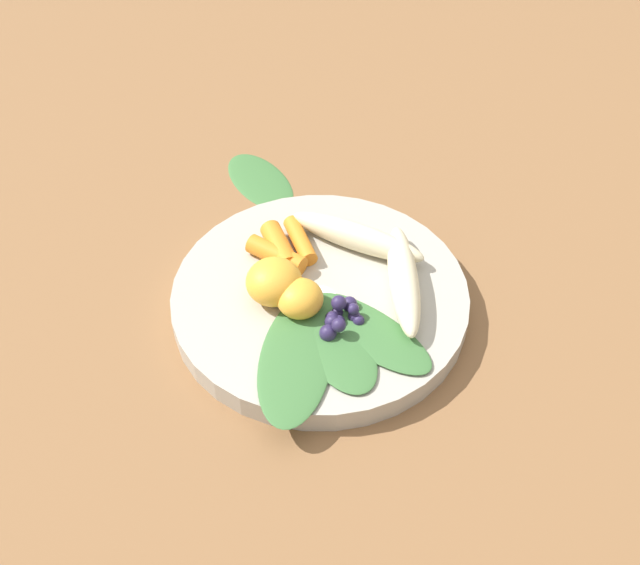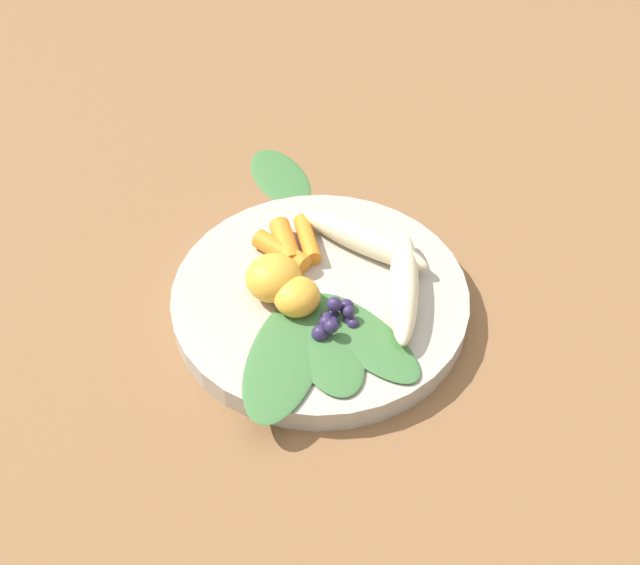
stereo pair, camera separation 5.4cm
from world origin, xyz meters
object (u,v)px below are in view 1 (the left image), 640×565
object	(u,v)px
banana_peeled_left	(357,237)
orange_segment_near	(300,298)
banana_peeled_right	(403,279)
bowl	(320,299)
kale_leaf_stray	(260,179)

from	to	relation	value
banana_peeled_left	orange_segment_near	xyz separation A→B (m)	(-0.09, -0.03, 0.00)
banana_peeled_right	orange_segment_near	bearing A→B (deg)	104.01
bowl	banana_peeled_right	world-z (taller)	banana_peeled_right
bowl	banana_peeled_right	xyz separation A→B (m)	(0.06, -0.05, 0.02)
banana_peeled_left	banana_peeled_right	size ratio (longest dim) A/B	1.00
banana_peeled_left	banana_peeled_right	distance (m)	0.07
bowl	banana_peeled_left	size ratio (longest dim) A/B	1.99
banana_peeled_left	bowl	bearing A→B (deg)	85.09
banana_peeled_left	orange_segment_near	world-z (taller)	orange_segment_near
orange_segment_near	kale_leaf_stray	size ratio (longest dim) A/B	0.37
bowl	banana_peeled_right	size ratio (longest dim) A/B	1.99
kale_leaf_stray	banana_peeled_left	bearing A→B (deg)	-173.57
banana_peeled_right	orange_segment_near	xyz separation A→B (m)	(-0.09, 0.04, 0.00)
orange_segment_near	bowl	bearing A→B (deg)	15.39
banana_peeled_left	banana_peeled_right	bearing A→B (deg)	152.06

